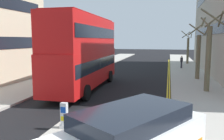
# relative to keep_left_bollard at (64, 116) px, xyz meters

# --- Properties ---
(sidewalk_right) EXTENTS (4.00, 80.00, 0.14)m
(sidewalk_right) POSITION_rel_keep_left_bollard_xyz_m (6.50, 11.46, -0.54)
(sidewalk_right) COLOR #ADA89E
(sidewalk_right) RESTS_ON ground
(sidewalk_left) EXTENTS (4.00, 80.00, 0.14)m
(sidewalk_left) POSITION_rel_keep_left_bollard_xyz_m (-6.50, 11.46, -0.54)
(sidewalk_left) COLOR #ADA89E
(sidewalk_left) RESTS_ON ground
(kerb_line_outer) EXTENTS (0.10, 56.00, 0.01)m
(kerb_line_outer) POSITION_rel_keep_left_bollard_xyz_m (4.40, 9.46, -0.60)
(kerb_line_outer) COLOR yellow
(kerb_line_outer) RESTS_ON ground
(kerb_line_inner) EXTENTS (0.10, 56.00, 0.01)m
(kerb_line_inner) POSITION_rel_keep_left_bollard_xyz_m (4.24, 9.46, -0.60)
(kerb_line_inner) COLOR yellow
(kerb_line_inner) RESTS_ON ground
(traffic_island) EXTENTS (1.10, 2.20, 0.10)m
(traffic_island) POSITION_rel_keep_left_bollard_xyz_m (0.00, 0.00, -0.56)
(traffic_island) COLOR #ADA89E
(traffic_island) RESTS_ON ground
(keep_left_bollard) EXTENTS (0.36, 0.28, 1.11)m
(keep_left_bollard) POSITION_rel_keep_left_bollard_xyz_m (0.00, 0.00, 0.00)
(keep_left_bollard) COLOR silver
(keep_left_bollard) RESTS_ON traffic_island
(double_decker_bus_away) EXTENTS (3.00, 10.87, 5.64)m
(double_decker_bus_away) POSITION_rel_keep_left_bollard_xyz_m (-2.10, 8.07, 2.42)
(double_decker_bus_away) COLOR red
(double_decker_bus_away) RESTS_ON ground
(pedestrian_far) EXTENTS (0.34, 0.22, 1.62)m
(pedestrian_far) POSITION_rel_keep_left_bollard_xyz_m (5.91, 22.71, 0.38)
(pedestrian_far) COLOR #2D2D38
(pedestrian_far) RESTS_ON sidewalk_right
(street_tree_near) EXTENTS (1.91, 2.03, 5.83)m
(street_tree_near) POSITION_rel_keep_left_bollard_xyz_m (7.03, 8.91, 2.26)
(street_tree_near) COLOR #6B6047
(street_tree_near) RESTS_ON sidewalk_right
(street_tree_mid) EXTENTS (1.61, 2.13, 5.12)m
(street_tree_mid) POSITION_rel_keep_left_bollard_xyz_m (7.09, 29.12, 1.83)
(street_tree_mid) COLOR #6B6047
(street_tree_mid) RESTS_ON sidewalk_right
(street_tree_far) EXTENTS (1.85, 2.02, 5.21)m
(street_tree_far) POSITION_rel_keep_left_bollard_xyz_m (6.96, 14.40, 1.88)
(street_tree_far) COLOR #6B6047
(street_tree_far) RESTS_ON sidewalk_right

